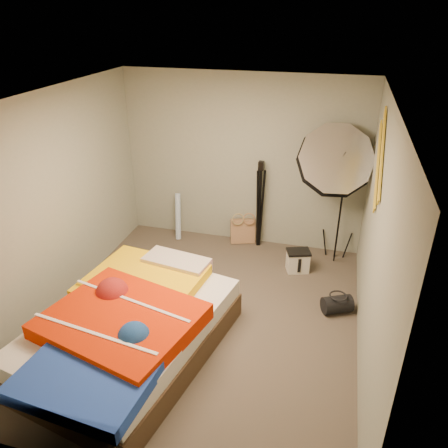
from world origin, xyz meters
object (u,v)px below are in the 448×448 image
(wrapping_roll, at_px, (178,217))
(bed, at_px, (130,328))
(photo_umbrella, at_px, (335,161))
(duffel_bag, at_px, (337,304))
(tote_bag, at_px, (243,231))
(camera_tripod, at_px, (260,199))
(camera_case, at_px, (298,262))

(wrapping_roll, distance_m, bed, 2.55)
(photo_umbrella, bearing_deg, bed, -127.21)
(wrapping_roll, distance_m, duffel_bag, 2.77)
(tote_bag, xyz_separation_m, wrapping_roll, (-1.00, -0.12, 0.18))
(camera_tripod, bearing_deg, photo_umbrella, -11.72)
(duffel_bag, xyz_separation_m, photo_umbrella, (-0.23, 1.14, 1.38))
(camera_case, height_order, duffel_bag, camera_case)
(camera_case, xyz_separation_m, photo_umbrella, (0.33, 0.36, 1.34))
(bed, relative_size, camera_tripod, 1.92)
(camera_case, relative_size, camera_tripod, 0.22)
(wrapping_roll, distance_m, photo_umbrella, 2.50)
(tote_bag, bearing_deg, bed, -121.02)
(photo_umbrella, bearing_deg, tote_bag, 169.12)
(camera_tripod, bearing_deg, duffel_bag, -47.97)
(duffel_bag, relative_size, camera_tripod, 0.26)
(camera_tripod, bearing_deg, wrapping_roll, -176.12)
(photo_umbrella, relative_size, camera_tripod, 1.56)
(camera_case, xyz_separation_m, camera_tripod, (-0.66, 0.56, 0.62))
(photo_umbrella, bearing_deg, duffel_bag, -78.82)
(tote_bag, height_order, bed, bed)
(tote_bag, distance_m, camera_case, 1.08)
(wrapping_roll, height_order, photo_umbrella, photo_umbrella)
(camera_tripod, bearing_deg, camera_case, -40.65)
(wrapping_roll, height_order, camera_case, wrapping_roll)
(camera_tripod, bearing_deg, bed, -107.78)
(wrapping_roll, relative_size, duffel_bag, 2.09)
(photo_umbrella, height_order, camera_tripod, photo_umbrella)
(tote_bag, relative_size, wrapping_roll, 0.51)
(camera_case, relative_size, bed, 0.11)
(wrapping_roll, bearing_deg, photo_umbrella, -3.08)
(camera_case, bearing_deg, bed, -144.82)
(camera_case, height_order, camera_tripod, camera_tripod)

